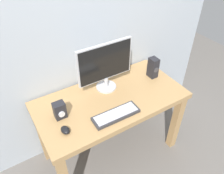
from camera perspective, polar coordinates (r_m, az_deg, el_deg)
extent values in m
plane|color=slate|center=(2.52, -0.25, -15.62)|extent=(6.00, 6.00, 0.00)
cube|color=tan|center=(1.97, -0.31, -3.38)|extent=(1.31, 0.66, 0.05)
cube|color=tan|center=(2.39, 15.90, -8.64)|extent=(0.07, 0.07, 0.70)
cube|color=tan|center=(2.30, -17.26, -11.48)|extent=(0.07, 0.07, 0.70)
cube|color=tan|center=(2.66, 7.67, -1.26)|extent=(0.07, 0.07, 0.70)
cylinder|color=silver|center=(2.06, -1.48, 0.09)|extent=(0.18, 0.18, 0.02)
cylinder|color=silver|center=(2.03, -1.51, 1.30)|extent=(0.04, 0.04, 0.09)
cube|color=silver|center=(1.92, -1.80, 6.39)|extent=(0.52, 0.02, 0.35)
cube|color=black|center=(1.91, -1.58, 6.19)|extent=(0.49, 0.01, 0.32)
cube|color=#333338|center=(1.79, 1.02, -7.08)|extent=(0.39, 0.14, 0.03)
cube|color=silver|center=(1.78, 1.02, -6.74)|extent=(0.36, 0.11, 0.00)
ellipsoid|color=black|center=(1.72, -11.79, -10.66)|extent=(0.07, 0.09, 0.04)
cube|color=#232328|center=(2.18, 10.38, 4.87)|extent=(0.07, 0.09, 0.20)
cylinder|color=#3F3F44|center=(2.16, 11.18, 4.25)|extent=(0.05, 0.00, 0.05)
cube|color=#232328|center=(1.80, -13.15, -5.77)|extent=(0.09, 0.07, 0.14)
cylinder|color=silver|center=(1.77, -12.62, -6.77)|extent=(0.05, 0.01, 0.05)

